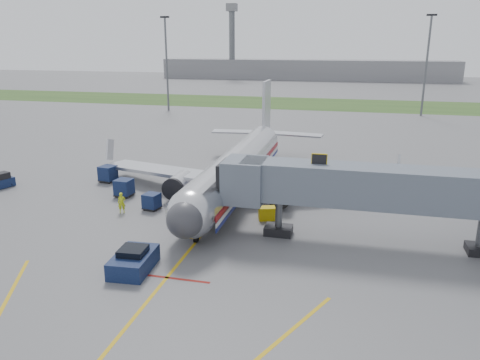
% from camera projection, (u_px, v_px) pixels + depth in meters
% --- Properties ---
extents(ground, '(400.00, 400.00, 0.00)m').
position_uv_depth(ground, '(188.00, 252.00, 34.73)').
color(ground, '#565659').
rests_on(ground, ground).
extents(grass_strip, '(300.00, 25.00, 0.01)m').
position_uv_depth(grass_strip, '(309.00, 104.00, 118.54)').
color(grass_strip, '#2D4C1E').
rests_on(grass_strip, ground).
extents(apron_markings, '(21.52, 50.00, 0.01)m').
position_uv_depth(apron_markings, '(145.00, 304.00, 27.84)').
color(apron_markings, gold).
rests_on(apron_markings, ground).
extents(airliner, '(32.10, 35.67, 10.25)m').
position_uv_depth(airliner, '(238.00, 167.00, 48.18)').
color(airliner, silver).
rests_on(airliner, ground).
extents(jet_bridge, '(25.30, 4.00, 6.90)m').
position_uv_depth(jet_bridge, '(370.00, 188.00, 35.17)').
color(jet_bridge, slate).
rests_on(jet_bridge, ground).
extents(light_mast_left, '(2.00, 0.44, 20.40)m').
position_uv_depth(light_mast_left, '(167.00, 62.00, 103.73)').
color(light_mast_left, '#595B60').
rests_on(light_mast_left, ground).
extents(light_mast_right, '(2.00, 0.44, 20.40)m').
position_uv_depth(light_mast_right, '(427.00, 63.00, 95.79)').
color(light_mast_right, '#595B60').
rests_on(light_mast_right, ground).
extents(distant_terminal, '(120.00, 14.00, 8.00)m').
position_uv_depth(distant_terminal, '(305.00, 70.00, 194.19)').
color(distant_terminal, slate).
rests_on(distant_terminal, ground).
extents(control_tower, '(4.00, 4.00, 30.00)m').
position_uv_depth(control_tower, '(232.00, 36.00, 192.63)').
color(control_tower, '#595B60').
rests_on(control_tower, ground).
extents(pushback_tug, '(2.66, 4.08, 1.64)m').
position_uv_depth(pushback_tug, '(134.00, 261.00, 31.88)').
color(pushback_tug, '#0D163A').
rests_on(pushback_tug, ground).
extents(baggage_tug, '(1.92, 2.63, 1.65)m').
position_uv_depth(baggage_tug, '(2.00, 181.00, 49.97)').
color(baggage_tug, '#0D163A').
rests_on(baggage_tug, ground).
extents(baggage_cart_a, '(1.62, 1.62, 1.51)m').
position_uv_depth(baggage_cart_a, '(152.00, 201.00, 43.48)').
color(baggage_cart_a, '#0D163A').
rests_on(baggage_cart_a, ground).
extents(baggage_cart_b, '(1.73, 1.73, 1.75)m').
position_uv_depth(baggage_cart_b, '(124.00, 188.00, 47.16)').
color(baggage_cart_b, '#0D163A').
rests_on(baggage_cart_b, ground).
extents(baggage_cart_c, '(1.94, 1.94, 1.79)m').
position_uv_depth(baggage_cart_c, '(108.00, 174.00, 52.10)').
color(baggage_cart_c, '#0D163A').
rests_on(baggage_cart_c, ground).
extents(belt_loader, '(1.66, 3.79, 1.80)m').
position_uv_depth(belt_loader, '(186.00, 214.00, 41.19)').
color(belt_loader, '#0D163A').
rests_on(belt_loader, ground).
extents(ground_power_cart, '(1.69, 1.38, 1.16)m').
position_uv_depth(ground_power_cart, '(267.00, 213.00, 40.99)').
color(ground_power_cart, gold).
rests_on(ground_power_cart, ground).
extents(ramp_worker, '(0.83, 0.73, 1.90)m').
position_uv_depth(ramp_worker, '(122.00, 203.00, 42.55)').
color(ramp_worker, '#AFC316').
rests_on(ramp_worker, ground).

